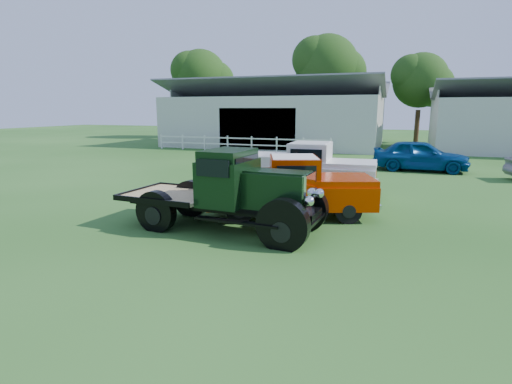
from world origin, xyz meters
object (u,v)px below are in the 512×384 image
at_px(vintage_flatbed, 225,190).
at_px(white_pickup, 307,169).
at_px(red_pickup, 290,186).
at_px(misc_car_blue, 420,155).

height_order(vintage_flatbed, white_pickup, vintage_flatbed).
relative_size(vintage_flatbed, red_pickup, 1.08).
bearing_deg(red_pickup, vintage_flatbed, -143.38).
xyz_separation_m(white_pickup, misc_car_blue, (4.30, 7.79, -0.15)).
height_order(red_pickup, white_pickup, white_pickup).
height_order(vintage_flatbed, misc_car_blue, vintage_flatbed).
distance_m(red_pickup, misc_car_blue, 11.94).
xyz_separation_m(vintage_flatbed, misc_car_blue, (5.31, 13.16, -0.27)).
xyz_separation_m(vintage_flatbed, white_pickup, (1.01, 5.37, -0.12)).
relative_size(white_pickup, misc_car_blue, 1.10).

